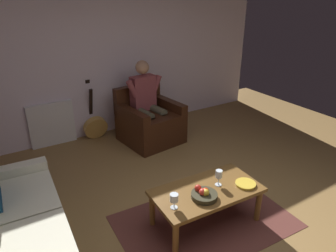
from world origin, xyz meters
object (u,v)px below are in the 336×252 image
armchair (149,123)px  decorative_dish (246,184)px  coffee_table (207,194)px  wine_glass_far (174,199)px  guitar (95,126)px  person_seated (147,99)px  couch (12,240)px  wine_glass_near (219,175)px  fruit_bowl (204,194)px

armchair → decorative_dish: (0.06, 2.20, 0.12)m
coffee_table → wine_glass_far: 0.47m
armchair → guitar: size_ratio=0.96×
armchair → coffee_table: (0.45, 2.05, 0.05)m
person_seated → coffee_table: 2.17m
couch → guitar: (-1.52, -2.19, -0.10)m
couch → guitar: 2.67m
coffee_table → wine_glass_near: bearing=-179.2°
person_seated → coffee_table: (0.44, 2.10, -0.34)m
wine_glass_near → decorative_dish: bearing=148.2°
armchair → guitar: 0.91m
wine_glass_near → wine_glass_far: bearing=6.6°
armchair → wine_glass_far: bearing=60.4°
coffee_table → wine_glass_far: size_ratio=7.58×
couch → wine_glass_far: bearing=74.2°
couch → wine_glass_near: (-1.94, 0.39, 0.21)m
guitar → fruit_bowl: size_ratio=3.75×
armchair → fruit_bowl: (0.56, 2.14, 0.14)m
armchair → coffee_table: bearing=70.8°
wine_glass_far → fruit_bowl: wine_glass_far is taller
wine_glass_near → person_seated: bearing=-98.0°
armchair → wine_glass_far: size_ratio=6.21×
person_seated → wine_glass_far: (0.89, 2.17, -0.18)m
wine_glass_far → decorative_dish: size_ratio=0.71×
coffee_table → wine_glass_near: 0.23m
guitar → person_seated: bearing=146.1°
couch → decorative_dish: (-2.18, 0.54, 0.10)m
decorative_dish → wine_glass_near: bearing=-31.8°
armchair → couch: (2.24, 1.65, 0.02)m
person_seated → couch: size_ratio=0.73×
wine_glass_far → person_seated: bearing=-112.2°
coffee_table → armchair: bearing=-102.4°
person_seated → wine_glass_far: 2.35m
coffee_table → decorative_dish: 0.43m
couch → fruit_bowl: couch is taller
coffee_table → wine_glass_near: wine_glass_near is taller
armchair → coffee_table: armchair is taller
wine_glass_far → decorative_dish: (-0.83, 0.08, -0.09)m
armchair → couch: bearing=29.7°
guitar → wine_glass_far: size_ratio=6.44×
fruit_bowl → wine_glass_near: bearing=-160.7°
armchair → wine_glass_near: bearing=74.9°
wine_glass_far → coffee_table: bearing=-171.5°
guitar → wine_glass_far: bearing=86.4°
person_seated → guitar: person_seated is taller
wine_glass_near → couch: bearing=-11.4°
wine_glass_near → decorative_dish: size_ratio=0.82×
couch → wine_glass_far: size_ratio=11.82×
couch → wine_glass_far: 1.44m
guitar → decorative_dish: size_ratio=4.56×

